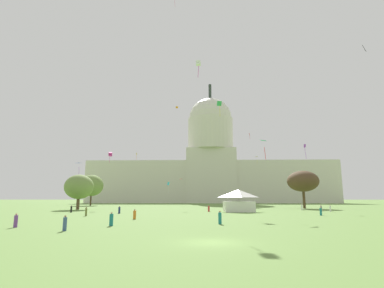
{
  "coord_description": "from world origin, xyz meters",
  "views": [
    {
      "loc": [
        -0.7,
        -23.45,
        3.34
      ],
      "look_at": [
        -4.56,
        94.93,
        24.3
      ],
      "focal_mm": 28.16,
      "sensor_mm": 36.0,
      "label": 1
    }
  ],
  "objects_px": {
    "person_denim_edge_east": "(65,224)",
    "kite_magenta_low": "(110,154)",
    "person_grey_back_right": "(321,208)",
    "person_white_front_right": "(330,209)",
    "kite_green_mid": "(219,105)",
    "kite_black_mid": "(364,48)",
    "kite_white_mid": "(198,63)",
    "kite_yellow_mid": "(257,158)",
    "person_teal_lawn_far_right": "(321,212)",
    "kite_turquoise_low": "(266,144)",
    "kite_gold_mid": "(137,155)",
    "tree_west_near": "(79,187)",
    "person_orange_deep_crowd": "(135,215)",
    "person_teal_mid_center": "(111,220)",
    "event_tent": "(238,201)",
    "kite_violet_low": "(305,148)",
    "person_black_near_tree_east": "(71,209)",
    "kite_pink_low": "(182,180)",
    "kite_red_mid": "(249,135)",
    "person_white_edge_west": "(302,207)",
    "tree_east_mid": "(303,181)",
    "person_olive_back_left": "(86,212)",
    "kite_blue_low": "(80,165)",
    "person_navy_mid_right": "(119,210)",
    "capitol_building": "(211,166)",
    "kite_cyan_low": "(168,184)",
    "person_purple_near_tree_west": "(16,221)",
    "tree_west_far": "(92,185)",
    "person_red_lawn_far_left": "(209,209)",
    "person_teal_back_center": "(220,218)"
  },
  "relations": [
    {
      "from": "person_denim_edge_east",
      "to": "kite_magenta_low",
      "type": "distance_m",
      "value": 60.98
    },
    {
      "from": "person_grey_back_right",
      "to": "kite_magenta_low",
      "type": "height_order",
      "value": "kite_magenta_low"
    },
    {
      "from": "person_white_front_right",
      "to": "kite_green_mid",
      "type": "xyz_separation_m",
      "value": [
        -25.63,
        -2.31,
        24.91
      ]
    },
    {
      "from": "kite_black_mid",
      "to": "kite_white_mid",
      "type": "distance_m",
      "value": 36.63
    },
    {
      "from": "kite_yellow_mid",
      "to": "person_teal_lawn_far_right",
      "type": "bearing_deg",
      "value": -124.27
    },
    {
      "from": "person_white_front_right",
      "to": "kite_turquoise_low",
      "type": "xyz_separation_m",
      "value": [
        -19.03,
        -22.06,
        11.69
      ]
    },
    {
      "from": "kite_yellow_mid",
      "to": "kite_gold_mid",
      "type": "relative_size",
      "value": 0.75
    },
    {
      "from": "tree_west_near",
      "to": "person_orange_deep_crowd",
      "type": "xyz_separation_m",
      "value": [
        23.52,
        -35.46,
        -5.46
      ]
    },
    {
      "from": "tree_west_near",
      "to": "person_teal_mid_center",
      "type": "xyz_separation_m",
      "value": [
        23.19,
        -46.49,
        -5.42
      ]
    },
    {
      "from": "event_tent",
      "to": "kite_violet_low",
      "type": "bearing_deg",
      "value": 10.73
    },
    {
      "from": "person_white_front_right",
      "to": "person_black_near_tree_east",
      "type": "relative_size",
      "value": 0.92
    },
    {
      "from": "kite_black_mid",
      "to": "kite_gold_mid",
      "type": "bearing_deg",
      "value": 117.22
    },
    {
      "from": "kite_pink_low",
      "to": "kite_red_mid",
      "type": "xyz_separation_m",
      "value": [
        29.8,
        17.62,
        21.48
      ]
    },
    {
      "from": "person_white_edge_west",
      "to": "kite_violet_low",
      "type": "xyz_separation_m",
      "value": [
        0.03,
        -5.32,
        14.75
      ]
    },
    {
      "from": "tree_east_mid",
      "to": "person_white_edge_west",
      "type": "bearing_deg",
      "value": -111.31
    },
    {
      "from": "event_tent",
      "to": "person_olive_back_left",
      "type": "bearing_deg",
      "value": -152.25
    },
    {
      "from": "kite_turquoise_low",
      "to": "kite_blue_low",
      "type": "relative_size",
      "value": 1.02
    },
    {
      "from": "kite_turquoise_low",
      "to": "kite_red_mid",
      "type": "distance_m",
      "value": 87.65
    },
    {
      "from": "kite_violet_low",
      "to": "kite_blue_low",
      "type": "xyz_separation_m",
      "value": [
        -58.85,
        3.71,
        -3.57
      ]
    },
    {
      "from": "kite_yellow_mid",
      "to": "kite_gold_mid",
      "type": "bearing_deg",
      "value": 140.55
    },
    {
      "from": "person_navy_mid_right",
      "to": "person_olive_back_left",
      "type": "bearing_deg",
      "value": 24.26
    },
    {
      "from": "person_white_edge_west",
      "to": "kite_gold_mid",
      "type": "relative_size",
      "value": 0.42
    },
    {
      "from": "tree_east_mid",
      "to": "kite_black_mid",
      "type": "xyz_separation_m",
      "value": [
        3.8,
        -32.84,
        26.28
      ]
    },
    {
      "from": "kite_violet_low",
      "to": "kite_pink_low",
      "type": "distance_m",
      "value": 54.56
    },
    {
      "from": "capitol_building",
      "to": "kite_blue_low",
      "type": "xyz_separation_m",
      "value": [
        -38.17,
        -98.79,
        -9.65
      ]
    },
    {
      "from": "event_tent",
      "to": "kite_magenta_low",
      "type": "distance_m",
      "value": 41.73
    },
    {
      "from": "person_white_front_right",
      "to": "kite_red_mid",
      "type": "distance_m",
      "value": 70.43
    },
    {
      "from": "person_navy_mid_right",
      "to": "kite_cyan_low",
      "type": "distance_m",
      "value": 67.16
    },
    {
      "from": "kite_magenta_low",
      "to": "kite_green_mid",
      "type": "bearing_deg",
      "value": -50.8
    },
    {
      "from": "person_teal_mid_center",
      "to": "kite_black_mid",
      "type": "relative_size",
      "value": 1.04
    },
    {
      "from": "kite_gold_mid",
      "to": "kite_pink_low",
      "type": "bearing_deg",
      "value": 44.22
    },
    {
      "from": "person_grey_back_right",
      "to": "kite_blue_low",
      "type": "xyz_separation_m",
      "value": [
        -61.16,
        5.29,
        11.26
      ]
    },
    {
      "from": "person_purple_near_tree_west",
      "to": "kite_turquoise_low",
      "type": "xyz_separation_m",
      "value": [
        31.89,
        16.79,
        11.65
      ]
    },
    {
      "from": "tree_west_far",
      "to": "kite_white_mid",
      "type": "height_order",
      "value": "kite_white_mid"
    },
    {
      "from": "kite_green_mid",
      "to": "kite_turquoise_low",
      "type": "bearing_deg",
      "value": 162.35
    },
    {
      "from": "person_navy_mid_right",
      "to": "person_orange_deep_crowd",
      "type": "bearing_deg",
      "value": 68.2
    },
    {
      "from": "person_teal_mid_center",
      "to": "kite_cyan_low",
      "type": "relative_size",
      "value": 0.34
    },
    {
      "from": "person_grey_back_right",
      "to": "kite_pink_low",
      "type": "bearing_deg",
      "value": -31.51
    },
    {
      "from": "kite_magenta_low",
      "to": "person_orange_deep_crowd",
      "type": "bearing_deg",
      "value": -89.31
    },
    {
      "from": "kite_pink_low",
      "to": "person_denim_edge_east",
      "type": "bearing_deg",
      "value": -122.44
    },
    {
      "from": "kite_yellow_mid",
      "to": "tree_west_near",
      "type": "bearing_deg",
      "value": -163.92
    },
    {
      "from": "person_red_lawn_far_left",
      "to": "kite_green_mid",
      "type": "height_order",
      "value": "kite_green_mid"
    },
    {
      "from": "kite_yellow_mid",
      "to": "kite_violet_low",
      "type": "relative_size",
      "value": 0.77
    },
    {
      "from": "tree_east_mid",
      "to": "tree_west_near",
      "type": "bearing_deg",
      "value": -170.85
    },
    {
      "from": "kite_violet_low",
      "to": "kite_green_mid",
      "type": "xyz_separation_m",
      "value": [
        -21.67,
        -5.06,
        10.06
      ]
    },
    {
      "from": "tree_west_near",
      "to": "kite_violet_low",
      "type": "height_order",
      "value": "kite_violet_low"
    },
    {
      "from": "event_tent",
      "to": "person_teal_lawn_far_right",
      "type": "distance_m",
      "value": 19.38
    },
    {
      "from": "person_denim_edge_east",
      "to": "kite_black_mid",
      "type": "height_order",
      "value": "kite_black_mid"
    },
    {
      "from": "person_teal_back_center",
      "to": "person_teal_lawn_far_right",
      "type": "bearing_deg",
      "value": 3.97
    },
    {
      "from": "person_purple_near_tree_west",
      "to": "person_orange_deep_crowd",
      "type": "bearing_deg",
      "value": 0.91
    }
  ]
}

